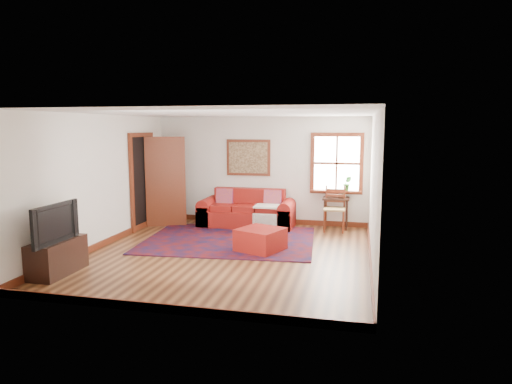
% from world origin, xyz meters
% --- Properties ---
extents(ground, '(5.50, 5.50, 0.00)m').
position_xyz_m(ground, '(0.00, 0.00, 0.00)').
color(ground, '#422111').
rests_on(ground, ground).
extents(room_envelope, '(5.04, 5.54, 2.52)m').
position_xyz_m(room_envelope, '(0.00, 0.02, 1.65)').
color(room_envelope, silver).
rests_on(room_envelope, ground).
extents(window, '(1.18, 0.20, 1.38)m').
position_xyz_m(window, '(1.78, 2.70, 1.31)').
color(window, white).
rests_on(window, ground).
extents(doorway, '(0.89, 1.08, 2.14)m').
position_xyz_m(doorway, '(-2.21, 1.78, 1.07)').
color(doorway, black).
rests_on(doorway, ground).
extents(framed_artwork, '(1.05, 0.07, 0.85)m').
position_xyz_m(framed_artwork, '(-0.30, 2.71, 1.55)').
color(framed_artwork, maroon).
rests_on(framed_artwork, ground).
extents(persian_rug, '(3.55, 2.94, 0.02)m').
position_xyz_m(persian_rug, '(-0.25, 0.93, 0.01)').
color(persian_rug, '#540C0C').
rests_on(persian_rug, ground).
extents(red_leather_sofa, '(2.16, 0.89, 0.84)m').
position_xyz_m(red_leather_sofa, '(-0.23, 2.33, 0.28)').
color(red_leather_sofa, maroon).
rests_on(red_leather_sofa, ground).
extents(red_ottoman, '(0.95, 0.95, 0.42)m').
position_xyz_m(red_ottoman, '(0.52, 0.30, 0.21)').
color(red_ottoman, maroon).
rests_on(red_ottoman, ground).
extents(side_table, '(0.58, 0.44, 0.70)m').
position_xyz_m(side_table, '(1.77, 2.53, 0.58)').
color(side_table, black).
rests_on(side_table, ground).
extents(ladder_back_chair, '(0.46, 0.44, 0.98)m').
position_xyz_m(ladder_back_chair, '(1.75, 2.30, 0.53)').
color(ladder_back_chair, tan).
rests_on(ladder_back_chair, ground).
extents(media_cabinet, '(0.44, 0.98, 0.54)m').
position_xyz_m(media_cabinet, '(-2.26, -1.69, 0.27)').
color(media_cabinet, black).
rests_on(media_cabinet, ground).
extents(television, '(0.14, 1.04, 0.60)m').
position_xyz_m(television, '(-2.24, -1.84, 0.84)').
color(television, black).
rests_on(television, media_cabinet).
extents(candle_hurricane, '(0.12, 0.12, 0.18)m').
position_xyz_m(candle_hurricane, '(-2.21, -1.32, 0.62)').
color(candle_hurricane, silver).
rests_on(candle_hurricane, media_cabinet).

